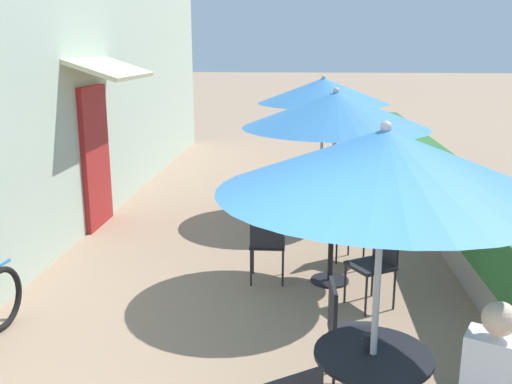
% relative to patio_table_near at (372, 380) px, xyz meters
% --- Properties ---
extents(cafe_facade_wall, '(0.98, 14.19, 4.20)m').
position_rel_patio_table_near_xyz_m(cafe_facade_wall, '(-3.72, 5.30, 1.57)').
color(cafe_facade_wall, '#B2C1AD').
rests_on(cafe_facade_wall, ground_plane).
extents(planter_hedge, '(0.60, 13.19, 1.01)m').
position_rel_patio_table_near_xyz_m(planter_hedge, '(1.57, 5.33, 0.02)').
color(planter_hedge, gray).
rests_on(planter_hedge, ground_plane).
extents(patio_table_near, '(0.77, 0.77, 0.71)m').
position_rel_patio_table_near_xyz_m(patio_table_near, '(0.00, 0.00, 0.00)').
color(patio_table_near, black).
rests_on(patio_table_near, ground_plane).
extents(patio_umbrella_near, '(2.03, 2.03, 2.23)m').
position_rel_patio_table_near_xyz_m(patio_umbrella_near, '(-0.00, 0.00, 1.47)').
color(patio_umbrella_near, '#B7B7BC').
rests_on(patio_umbrella_near, ground_plane).
extents(cafe_chair_near_right, '(0.42, 0.42, 0.87)m').
position_rel_patio_table_near_xyz_m(cafe_chair_near_right, '(-0.12, 0.72, 0.00)').
color(cafe_chair_near_right, '#232328').
rests_on(cafe_chair_near_right, ground_plane).
extents(coffee_cup_near, '(0.07, 0.07, 0.09)m').
position_rel_patio_table_near_xyz_m(coffee_cup_near, '(-0.03, 0.09, 0.24)').
color(coffee_cup_near, '#232328').
rests_on(coffee_cup_near, patio_table_near).
extents(patio_table_mid, '(0.77, 0.77, 0.71)m').
position_rel_patio_table_near_xyz_m(patio_table_mid, '(-0.15, 2.83, 0.00)').
color(patio_table_mid, black).
rests_on(patio_table_mid, ground_plane).
extents(patio_umbrella_mid, '(2.03, 2.03, 2.23)m').
position_rel_patio_table_near_xyz_m(patio_umbrella_mid, '(-0.15, 2.83, 1.47)').
color(patio_umbrella_mid, '#B7B7BC').
rests_on(patio_umbrella_mid, ground_plane).
extents(cafe_chair_mid_left, '(0.54, 0.54, 0.87)m').
position_rel_patio_table_near_xyz_m(cafe_chair_mid_left, '(0.13, 3.51, 0.00)').
color(cafe_chair_mid_left, '#232328').
rests_on(cafe_chair_mid_left, ground_plane).
extents(cafe_chair_mid_right, '(0.41, 0.41, 0.87)m').
position_rel_patio_table_near_xyz_m(cafe_chair_mid_right, '(-0.87, 2.74, 0.00)').
color(cafe_chair_mid_right, '#232328').
rests_on(cafe_chair_mid_right, ground_plane).
extents(cafe_chair_mid_back, '(0.55, 0.55, 0.87)m').
position_rel_patio_table_near_xyz_m(cafe_chair_mid_back, '(0.30, 2.25, 0.00)').
color(cafe_chair_mid_back, '#232328').
rests_on(cafe_chair_mid_back, ground_plane).
extents(coffee_cup_mid, '(0.07, 0.07, 0.09)m').
position_rel_patio_table_near_xyz_m(coffee_cup_mid, '(-0.01, 2.83, 0.24)').
color(coffee_cup_mid, '#B73D3D').
rests_on(coffee_cup_mid, patio_table_mid).
extents(patio_table_far, '(0.77, 0.77, 0.71)m').
position_rel_patio_table_near_xyz_m(patio_table_far, '(-0.20, 5.58, 0.00)').
color(patio_table_far, black).
rests_on(patio_table_far, ground_plane).
extents(patio_umbrella_far, '(2.03, 2.03, 2.23)m').
position_rel_patio_table_near_xyz_m(patio_umbrella_far, '(-0.20, 5.58, 1.47)').
color(patio_umbrella_far, '#B7B7BC').
rests_on(patio_umbrella_far, ground_plane).
extents(cafe_chair_far_left, '(0.53, 0.53, 0.87)m').
position_rel_patio_table_near_xyz_m(cafe_chair_far_left, '(-0.84, 5.22, 0.00)').
color(cafe_chair_far_left, '#232328').
rests_on(cafe_chair_far_left, ground_plane).
extents(cafe_chair_far_right, '(0.53, 0.53, 0.87)m').
position_rel_patio_table_near_xyz_m(cafe_chair_far_right, '(0.44, 5.94, 0.00)').
color(cafe_chair_far_right, '#232328').
rests_on(cafe_chair_far_right, ground_plane).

